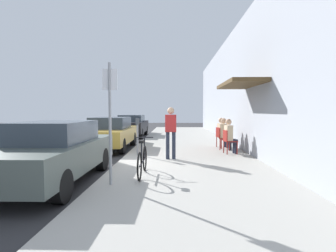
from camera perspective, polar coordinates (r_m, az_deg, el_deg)
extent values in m
plane|color=#2D2D30|center=(8.20, -11.21, -8.79)|extent=(60.00, 60.00, 0.00)
cube|color=#9E9B93|center=(9.96, 4.21, -6.24)|extent=(4.50, 32.00, 0.12)
cube|color=#999EA8|center=(10.28, 17.93, 8.95)|extent=(0.30, 32.00, 5.50)
cube|color=#4C381E|center=(9.30, 15.17, 8.69)|extent=(1.10, 2.80, 0.12)
cube|color=#47514C|center=(6.83, -23.58, -5.95)|extent=(1.80, 4.40, 0.64)
cube|color=#333D47|center=(6.90, -23.16, -1.13)|extent=(1.48, 2.11, 0.49)
cylinder|color=black|center=(7.88, -14.00, -6.94)|extent=(0.22, 0.64, 0.64)
cylinder|color=black|center=(8.44, -24.49, -6.47)|extent=(0.22, 0.64, 0.64)
cylinder|color=black|center=(5.36, -21.98, -11.92)|extent=(0.22, 0.64, 0.64)
cube|color=#A58433|center=(12.07, -12.32, -1.93)|extent=(1.80, 4.40, 0.61)
cube|color=#333D47|center=(12.17, -12.18, 0.71)|extent=(1.48, 2.11, 0.49)
cylinder|color=black|center=(13.27, -7.57, -2.75)|extent=(0.22, 0.64, 0.64)
cylinder|color=black|center=(13.61, -14.17, -2.67)|extent=(0.22, 0.64, 0.64)
cylinder|color=black|center=(10.60, -9.90, -4.28)|extent=(0.22, 0.64, 0.64)
cylinder|color=black|center=(11.02, -18.01, -4.10)|extent=(0.22, 0.64, 0.64)
cube|color=black|center=(17.76, -7.83, -0.12)|extent=(1.80, 4.40, 0.69)
cube|color=#333D47|center=(17.88, -7.77, 1.68)|extent=(1.48, 2.11, 0.42)
cylinder|color=black|center=(19.02, -4.80, -0.92)|extent=(0.22, 0.64, 0.64)
cylinder|color=black|center=(19.26, -9.49, -0.90)|extent=(0.22, 0.64, 0.64)
cylinder|color=black|center=(16.32, -5.85, -1.61)|extent=(0.22, 0.64, 0.64)
cylinder|color=black|center=(16.60, -11.29, -1.58)|extent=(0.22, 0.64, 0.64)
cylinder|color=slate|center=(9.49, -6.57, -3.01)|extent=(0.07, 0.07, 1.10)
cube|color=#383D42|center=(9.44, -6.60, 0.98)|extent=(0.12, 0.10, 0.22)
cylinder|color=gray|center=(5.77, -12.34, 0.38)|extent=(0.06, 0.06, 2.60)
cube|color=white|center=(5.82, -12.40, 9.77)|extent=(0.32, 0.02, 0.44)
torus|color=black|center=(7.09, -5.00, -6.93)|extent=(0.04, 0.66, 0.66)
torus|color=black|center=(6.07, -6.14, -8.67)|extent=(0.04, 0.66, 0.66)
cylinder|color=black|center=(6.58, -5.52, -7.73)|extent=(0.04, 1.05, 0.04)
cylinder|color=black|center=(6.39, -5.70, -5.79)|extent=(0.04, 0.04, 0.50)
cube|color=black|center=(6.35, -5.72, -3.38)|extent=(0.10, 0.20, 0.06)
cylinder|color=black|center=(7.00, -5.06, -4.74)|extent=(0.03, 0.03, 0.56)
cylinder|color=black|center=(6.96, -5.07, -2.46)|extent=(0.46, 0.03, 0.03)
cylinder|color=maroon|center=(10.38, 13.87, -4.35)|extent=(0.04, 0.04, 0.45)
cylinder|color=maroon|center=(10.03, 14.65, -4.63)|extent=(0.04, 0.04, 0.45)
cylinder|color=maroon|center=(10.25, 11.88, -4.42)|extent=(0.04, 0.04, 0.45)
cylinder|color=maroon|center=(9.89, 12.60, -4.70)|extent=(0.04, 0.04, 0.45)
cube|color=maroon|center=(10.11, 13.27, -3.18)|extent=(0.50, 0.50, 0.03)
cube|color=maroon|center=(10.01, 12.18, -2.04)|extent=(0.10, 0.44, 0.40)
cylinder|color=#232838|center=(10.29, 14.00, -4.36)|extent=(0.11, 0.11, 0.47)
cylinder|color=#232838|center=(10.22, 13.33, -3.08)|extent=(0.38, 0.19, 0.14)
cylinder|color=#232838|center=(10.11, 14.41, -4.51)|extent=(0.11, 0.11, 0.47)
cylinder|color=#232838|center=(10.03, 13.74, -3.20)|extent=(0.38, 0.19, 0.14)
cube|color=#CCB28C|center=(10.05, 12.86, -1.46)|extent=(0.27, 0.39, 0.56)
sphere|color=tan|center=(10.02, 12.89, 0.88)|extent=(0.22, 0.22, 0.22)
cylinder|color=maroon|center=(11.22, 13.35, -3.77)|extent=(0.04, 0.04, 0.45)
cylinder|color=maroon|center=(10.85, 13.10, -4.01)|extent=(0.04, 0.04, 0.45)
cylinder|color=maroon|center=(11.28, 11.43, -3.72)|extent=(0.04, 0.04, 0.45)
cylinder|color=maroon|center=(10.90, 11.11, -3.95)|extent=(0.04, 0.04, 0.45)
cube|color=maroon|center=(11.03, 12.26, -2.63)|extent=(0.56, 0.56, 0.03)
cube|color=maroon|center=(11.05, 11.22, -1.54)|extent=(0.17, 0.43, 0.40)
cylinder|color=#232838|center=(11.13, 13.24, -3.78)|extent=(0.11, 0.11, 0.47)
cylinder|color=#232838|center=(11.13, 12.59, -2.56)|extent=(0.39, 0.25, 0.14)
cylinder|color=#232838|center=(10.94, 13.10, -3.90)|extent=(0.11, 0.11, 0.47)
cylinder|color=#232838|center=(10.93, 12.44, -2.66)|extent=(0.39, 0.25, 0.14)
cube|color=#CCB28C|center=(11.02, 11.87, -1.04)|extent=(0.33, 0.41, 0.56)
sphere|color=tan|center=(11.00, 11.89, 1.09)|extent=(0.22, 0.22, 0.22)
cylinder|color=maroon|center=(11.96, 12.07, -3.33)|extent=(0.04, 0.04, 0.45)
cylinder|color=maroon|center=(11.62, 12.89, -3.53)|extent=(0.04, 0.04, 0.45)
cylinder|color=maroon|center=(11.80, 10.41, -3.40)|extent=(0.04, 0.04, 0.45)
cylinder|color=maroon|center=(11.46, 11.20, -3.61)|extent=(0.04, 0.04, 0.45)
cube|color=maroon|center=(11.68, 11.65, -2.30)|extent=(0.54, 0.54, 0.03)
cube|color=maroon|center=(11.58, 10.75, -1.32)|extent=(0.15, 0.43, 0.40)
cylinder|color=#232838|center=(11.87, 12.22, -3.33)|extent=(0.11, 0.11, 0.47)
cylinder|color=#232838|center=(11.79, 11.66, -2.22)|extent=(0.38, 0.23, 0.14)
cylinder|color=#232838|center=(11.70, 12.65, -3.43)|extent=(0.11, 0.11, 0.47)
cylinder|color=#232838|center=(11.61, 12.09, -2.31)|extent=(0.38, 0.23, 0.14)
cube|color=#CCB28C|center=(11.62, 11.32, -0.81)|extent=(0.31, 0.41, 0.56)
sphere|color=tan|center=(11.60, 11.34, 1.21)|extent=(0.22, 0.22, 0.22)
cylinder|color=#232838|center=(8.71, -0.07, -4.21)|extent=(0.12, 0.12, 0.90)
cylinder|color=#232838|center=(8.71, 1.25, -4.21)|extent=(0.12, 0.12, 0.90)
cube|color=#B22626|center=(8.64, 0.59, 0.59)|extent=(0.36, 0.22, 0.56)
sphere|color=tan|center=(8.63, 0.60, 3.31)|extent=(0.22, 0.22, 0.22)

